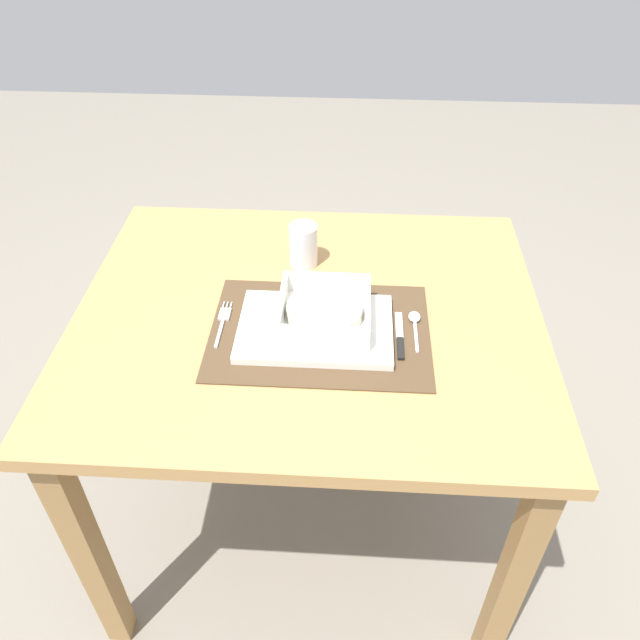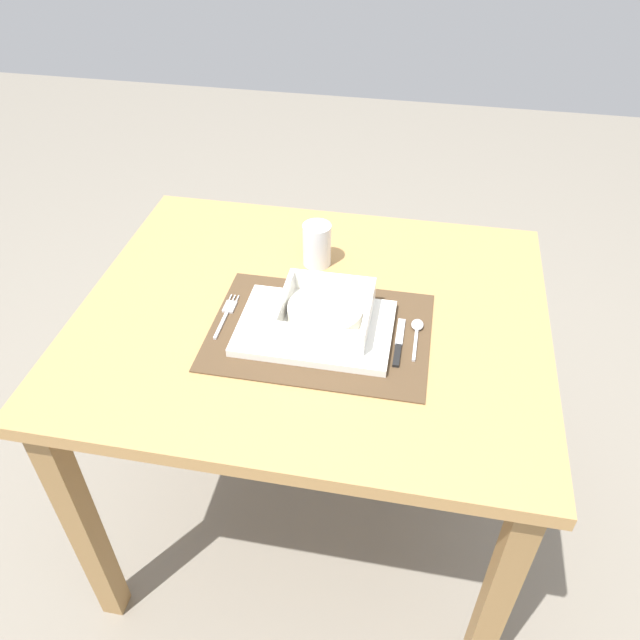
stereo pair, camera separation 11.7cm
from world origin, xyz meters
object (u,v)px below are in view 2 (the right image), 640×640
fork (227,312)px  spoon (417,329)px  drinking_glass (317,246)px  dining_table (312,347)px  porridge_bowl (325,313)px  butter_knife (398,345)px

fork → spoon: 0.38m
drinking_glass → fork: bearing=-124.3°
dining_table → porridge_bowl: 0.15m
fork → butter_knife: bearing=-9.3°
dining_table → drinking_glass: 0.22m
butter_knife → drinking_glass: bearing=129.5°
dining_table → spoon: size_ratio=8.14×
dining_table → drinking_glass: size_ratio=9.72×
spoon → drinking_glass: drinking_glass is taller
dining_table → spoon: 0.24m
dining_table → spoon: (0.21, -0.02, 0.11)m
porridge_bowl → spoon: porridge_bowl is taller
porridge_bowl → spoon: size_ratio=1.50×
fork → spoon: (0.38, 0.02, 0.00)m
fork → butter_knife: 0.35m
dining_table → fork: size_ratio=6.86×
dining_table → butter_knife: bearing=-22.3°
drinking_glass → spoon: bearing=-39.5°
butter_knife → dining_table: bearing=157.4°
spoon → butter_knife: 0.06m
dining_table → butter_knife: 0.22m
spoon → drinking_glass: 0.31m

